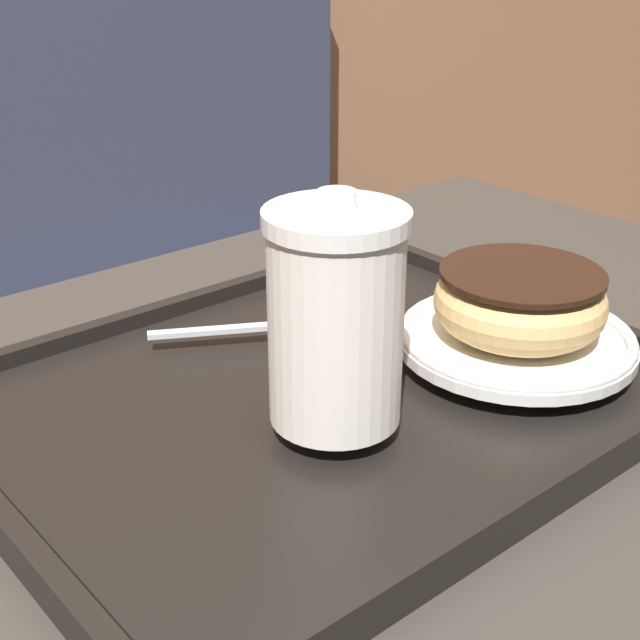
# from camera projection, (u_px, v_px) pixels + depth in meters

# --- Properties ---
(booth_bench) EXTENTS (1.11, 0.44, 1.00)m
(booth_bench) POSITION_uv_depth(u_px,v_px,m) (125.00, 384.00, 1.52)
(booth_bench) COLOR #33384C
(booth_bench) RESTS_ON ground_plane
(cafe_table) EXTENTS (1.06, 0.70, 0.75)m
(cafe_table) POSITION_uv_depth(u_px,v_px,m) (318.00, 627.00, 0.63)
(cafe_table) COLOR #38332D
(cafe_table) RESTS_ON ground_plane
(serving_tray) EXTENTS (0.45, 0.35, 0.02)m
(serving_tray) POSITION_uv_depth(u_px,v_px,m) (320.00, 397.00, 0.59)
(serving_tray) COLOR black
(serving_tray) RESTS_ON cafe_table
(coffee_cup_front) EXTENTS (0.08, 0.08, 0.14)m
(coffee_cup_front) POSITION_uv_depth(u_px,v_px,m) (334.00, 317.00, 0.51)
(coffee_cup_front) COLOR white
(coffee_cup_front) RESTS_ON serving_tray
(plate_with_chocolate_donut) EXTENTS (0.17, 0.17, 0.01)m
(plate_with_chocolate_donut) POSITION_uv_depth(u_px,v_px,m) (516.00, 339.00, 0.62)
(plate_with_chocolate_donut) COLOR white
(plate_with_chocolate_donut) RESTS_ON serving_tray
(donut_chocolate_glazed) EXTENTS (0.12, 0.12, 0.04)m
(donut_chocolate_glazed) POSITION_uv_depth(u_px,v_px,m) (520.00, 300.00, 0.61)
(donut_chocolate_glazed) COLOR #DBB270
(donut_chocolate_glazed) RESTS_ON plate_with_chocolate_donut
(spoon) EXTENTS (0.14, 0.09, 0.01)m
(spoon) POSITION_uv_depth(u_px,v_px,m) (307.00, 320.00, 0.66)
(spoon) COLOR silver
(spoon) RESTS_ON serving_tray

